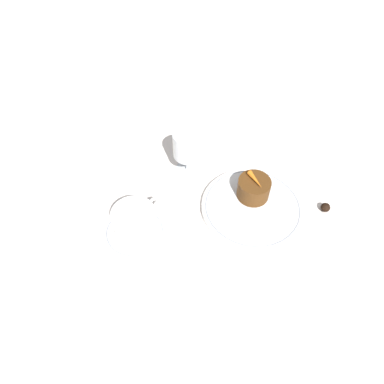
{
  "coord_description": "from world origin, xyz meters",
  "views": [
    {
      "loc": [
        -0.48,
        -0.21,
        0.68
      ],
      "look_at": [
        -0.07,
        0.11,
        0.04
      ],
      "focal_mm": 35.0,
      "sensor_mm": 36.0,
      "label": 1
    }
  ],
  "objects_px": {
    "wine_glass": "(187,148)",
    "dessert_cake": "(254,188)",
    "fork": "(200,252)",
    "dinner_plate": "(252,208)",
    "coffee_cup": "(135,221)"
  },
  "relations": [
    {
      "from": "fork",
      "to": "dessert_cake",
      "type": "distance_m",
      "value": 0.19
    },
    {
      "from": "dinner_plate",
      "to": "wine_glass",
      "type": "relative_size",
      "value": 1.95
    },
    {
      "from": "wine_glass",
      "to": "fork",
      "type": "xyz_separation_m",
      "value": [
        -0.16,
        -0.16,
        -0.07
      ]
    },
    {
      "from": "coffee_cup",
      "to": "fork",
      "type": "height_order",
      "value": "coffee_cup"
    },
    {
      "from": "dinner_plate",
      "to": "fork",
      "type": "distance_m",
      "value": 0.16
    },
    {
      "from": "coffee_cup",
      "to": "dinner_plate",
      "type": "bearing_deg",
      "value": -38.54
    },
    {
      "from": "wine_glass",
      "to": "dessert_cake",
      "type": "height_order",
      "value": "wine_glass"
    },
    {
      "from": "dinner_plate",
      "to": "coffee_cup",
      "type": "relative_size",
      "value": 1.91
    },
    {
      "from": "coffee_cup",
      "to": "dessert_cake",
      "type": "bearing_deg",
      "value": -32.16
    },
    {
      "from": "dinner_plate",
      "to": "wine_glass",
      "type": "distance_m",
      "value": 0.2
    },
    {
      "from": "dinner_plate",
      "to": "dessert_cake",
      "type": "height_order",
      "value": "dessert_cake"
    },
    {
      "from": "coffee_cup",
      "to": "dessert_cake",
      "type": "xyz_separation_m",
      "value": [
        0.23,
        -0.14,
        -0.01
      ]
    },
    {
      "from": "dinner_plate",
      "to": "fork",
      "type": "bearing_deg",
      "value": 171.0
    },
    {
      "from": "dinner_plate",
      "to": "coffee_cup",
      "type": "xyz_separation_m",
      "value": [
        -0.2,
        0.16,
        0.03
      ]
    },
    {
      "from": "dessert_cake",
      "to": "dinner_plate",
      "type": "bearing_deg",
      "value": -147.73
    }
  ]
}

